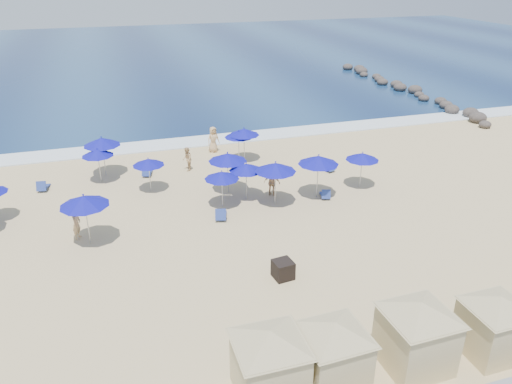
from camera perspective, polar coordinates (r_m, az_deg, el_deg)
ground at (r=24.85m, az=0.47°, el=-5.43°), size 160.00×160.00×0.00m
ocean at (r=76.76m, az=-12.50°, el=14.87°), size 160.00×80.00×0.06m
surf_line at (r=38.61m, az=-6.55°, el=5.78°), size 160.00×2.50×0.08m
rock_jetty at (r=56.02m, az=16.68°, el=11.24°), size 2.56×26.66×0.96m
trash_bin at (r=21.87m, az=3.10°, el=-8.84°), size 0.91×0.91×0.81m
cabana_0 at (r=16.01m, az=1.57°, el=-18.14°), size 4.47×4.47×2.80m
cabana_1 at (r=16.63m, az=8.87°, el=-16.90°), size 4.24×4.24×2.66m
cabana_2 at (r=17.80m, az=18.02°, el=-14.36°), size 4.52×4.52×2.84m
cabana_3 at (r=19.35m, az=25.73°, el=-12.79°), size 4.15×4.15×2.60m
umbrella_2 at (r=32.07m, az=-17.67°, el=4.31°), size 1.94×1.94×2.21m
umbrella_3 at (r=24.80m, az=-19.06°, el=-0.95°), size 2.34×2.34×2.66m
umbrella_4 at (r=32.87m, az=-17.23°, el=5.52°), size 2.31×2.31×2.63m
umbrella_5 at (r=29.94m, az=-12.21°, el=3.37°), size 1.88×1.88×2.14m
umbrella_6 at (r=27.34m, az=-3.93°, el=1.92°), size 1.93×1.93×2.20m
umbrella_7 at (r=29.02m, az=-3.28°, el=3.99°), size 2.25×2.25×2.56m
umbrella_8 at (r=27.41m, az=2.25°, el=2.86°), size 2.31×2.31×2.63m
umbrella_9 at (r=33.98m, az=-1.38°, el=6.90°), size 2.10×2.10×2.39m
umbrella_10 at (r=28.54m, az=7.15°, el=3.65°), size 2.34×2.34×2.66m
umbrella_11 at (r=30.46m, az=12.07°, el=3.99°), size 2.00×2.00×2.28m
umbrella_12 at (r=28.24m, az=-1.12°, el=2.85°), size 1.98×1.98×2.26m
umbrella_13 at (r=33.95m, az=-1.99°, el=6.60°), size 1.95×1.95×2.22m
beach_chair_1 at (r=32.64m, az=-23.18°, el=0.60°), size 0.73×1.32×0.69m
beach_chair_2 at (r=32.83m, az=-12.36°, el=2.24°), size 0.81×1.31×0.67m
beach_chair_3 at (r=26.74m, az=-4.03°, el=-2.57°), size 0.89×1.40×0.71m
beach_chair_4 at (r=29.30m, az=7.93°, el=-0.26°), size 0.83×1.25×0.63m
beach_chair_5 at (r=33.14m, az=8.19°, el=2.78°), size 0.92×1.32×0.66m
beachgoer_0 at (r=26.13m, az=-19.84°, el=-3.43°), size 0.57×0.68×1.60m
beachgoer_1 at (r=33.00m, az=-7.89°, el=3.75°), size 0.72×0.86×1.58m
beachgoer_2 at (r=29.11m, az=1.86°, el=1.09°), size 1.01×0.86×1.63m
beachgoer_3 at (r=36.11m, az=-4.91°, el=6.01°), size 1.04×0.82×1.87m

